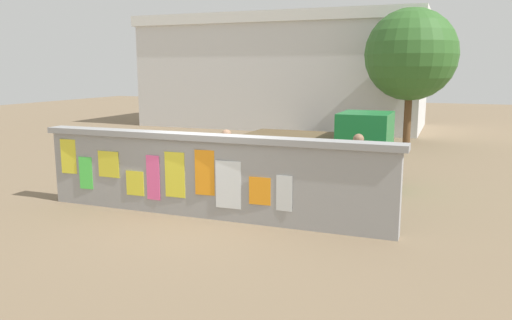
{
  "coord_description": "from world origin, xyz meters",
  "views": [
    {
      "loc": [
        4.37,
        -8.68,
        2.88
      ],
      "look_at": [
        0.47,
        1.35,
        0.95
      ],
      "focal_mm": 35.52,
      "sensor_mm": 36.0,
      "label": 1
    }
  ],
  "objects_px": {
    "auto_rickshaw_truck": "(325,149)",
    "person_bystander": "(358,165)",
    "motorcycle": "(175,168)",
    "bicycle_near": "(205,158)",
    "tree_roadside": "(411,55)",
    "person_walking": "(227,159)"
  },
  "relations": [
    {
      "from": "tree_roadside",
      "to": "person_walking",
      "type": "bearing_deg",
      "value": -104.89
    },
    {
      "from": "auto_rickshaw_truck",
      "to": "bicycle_near",
      "type": "bearing_deg",
      "value": 174.05
    },
    {
      "from": "bicycle_near",
      "to": "tree_roadside",
      "type": "bearing_deg",
      "value": 57.56
    },
    {
      "from": "bicycle_near",
      "to": "person_bystander",
      "type": "relative_size",
      "value": 1.05
    },
    {
      "from": "motorcycle",
      "to": "person_walking",
      "type": "height_order",
      "value": "person_walking"
    },
    {
      "from": "bicycle_near",
      "to": "tree_roadside",
      "type": "relative_size",
      "value": 0.33
    },
    {
      "from": "motorcycle",
      "to": "person_bystander",
      "type": "height_order",
      "value": "person_bystander"
    },
    {
      "from": "auto_rickshaw_truck",
      "to": "motorcycle",
      "type": "relative_size",
      "value": 1.9
    },
    {
      "from": "person_bystander",
      "to": "motorcycle",
      "type": "bearing_deg",
      "value": 170.49
    },
    {
      "from": "motorcycle",
      "to": "person_walking",
      "type": "distance_m",
      "value": 2.23
    },
    {
      "from": "person_bystander",
      "to": "tree_roadside",
      "type": "bearing_deg",
      "value": 89.51
    },
    {
      "from": "auto_rickshaw_truck",
      "to": "tree_roadside",
      "type": "relative_size",
      "value": 0.7
    },
    {
      "from": "person_bystander",
      "to": "tree_roadside",
      "type": "distance_m",
      "value": 10.76
    },
    {
      "from": "auto_rickshaw_truck",
      "to": "motorcycle",
      "type": "height_order",
      "value": "auto_rickshaw_truck"
    },
    {
      "from": "tree_roadside",
      "to": "motorcycle",
      "type": "bearing_deg",
      "value": -116.14
    },
    {
      "from": "person_walking",
      "to": "motorcycle",
      "type": "bearing_deg",
      "value": 151.02
    },
    {
      "from": "auto_rickshaw_truck",
      "to": "bicycle_near",
      "type": "distance_m",
      "value": 3.66
    },
    {
      "from": "motorcycle",
      "to": "bicycle_near",
      "type": "height_order",
      "value": "bicycle_near"
    },
    {
      "from": "auto_rickshaw_truck",
      "to": "person_bystander",
      "type": "distance_m",
      "value": 2.67
    },
    {
      "from": "bicycle_near",
      "to": "motorcycle",
      "type": "bearing_deg",
      "value": -85.31
    },
    {
      "from": "person_bystander",
      "to": "bicycle_near",
      "type": "bearing_deg",
      "value": 150.44
    },
    {
      "from": "motorcycle",
      "to": "person_bystander",
      "type": "relative_size",
      "value": 1.17
    }
  ]
}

